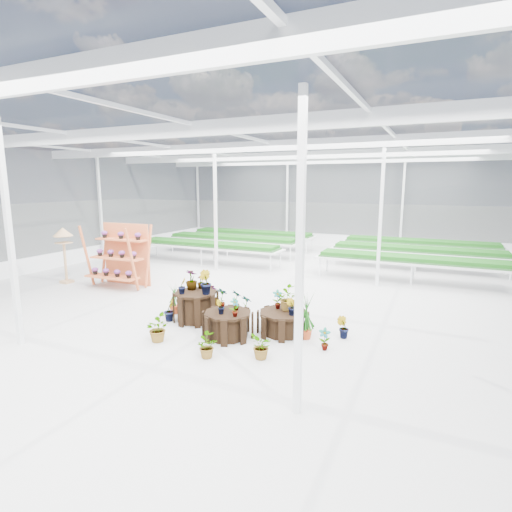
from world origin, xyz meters
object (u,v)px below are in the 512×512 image
at_px(plinth_mid, 228,325).
at_px(plinth_low, 283,322).
at_px(plinth_tall, 196,306).
at_px(bird_table, 65,255).
at_px(shelf_rack, 118,256).

bearing_deg(plinth_mid, plinth_low, 34.99).
height_order(plinth_tall, plinth_mid, plinth_tall).
bearing_deg(plinth_tall, plinth_low, 2.60).
height_order(plinth_tall, bird_table, bird_table).
distance_m(plinth_tall, shelf_rack, 4.42).
height_order(shelf_rack, bird_table, shelf_rack).
bearing_deg(shelf_rack, bird_table, -172.10).
distance_m(plinth_tall, bird_table, 6.17).
bearing_deg(plinth_mid, plinth_tall, 153.43).
height_order(plinth_tall, shelf_rack, shelf_rack).
xyz_separation_m(plinth_tall, bird_table, (-5.99, 1.37, 0.57)).
bearing_deg(plinth_tall, shelf_rack, 156.98).
distance_m(shelf_rack, bird_table, 2.00).
relative_size(plinth_tall, plinth_low, 0.95).
xyz_separation_m(plinth_mid, plinth_low, (1.00, 0.70, -0.03)).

